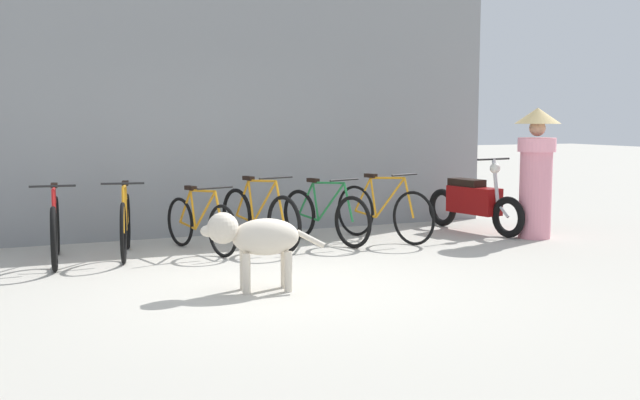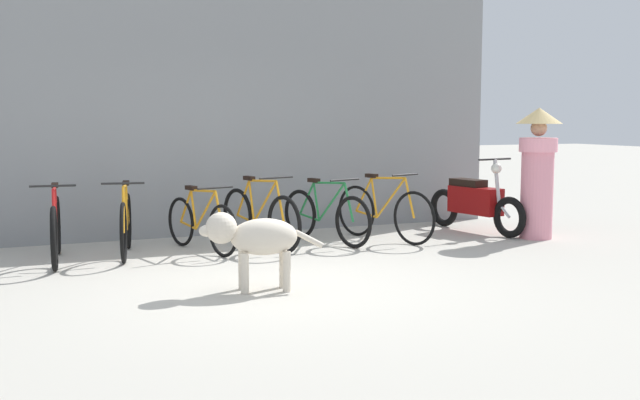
# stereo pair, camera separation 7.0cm
# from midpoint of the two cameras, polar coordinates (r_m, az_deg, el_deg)

# --- Properties ---
(ground_plane) EXTENTS (60.00, 60.00, 0.00)m
(ground_plane) POSITION_cam_midpoint_polar(r_m,az_deg,el_deg) (7.20, -2.31, -6.31)
(ground_plane) COLOR #B7B2A5
(shop_wall_back) EXTENTS (8.66, 0.20, 3.39)m
(shop_wall_back) POSITION_cam_midpoint_polar(r_m,az_deg,el_deg) (10.13, -8.77, 6.92)
(shop_wall_back) COLOR gray
(shop_wall_back) RESTS_ON ground
(bicycle_0) EXTENTS (0.46, 1.72, 0.88)m
(bicycle_0) POSITION_cam_midpoint_polar(r_m,az_deg,el_deg) (8.63, -19.27, -2.14)
(bicycle_0) COLOR black
(bicycle_0) RESTS_ON ground
(bicycle_1) EXTENTS (0.47, 1.61, 0.87)m
(bicycle_1) POSITION_cam_midpoint_polar(r_m,az_deg,el_deg) (8.80, -14.35, -1.81)
(bicycle_1) COLOR black
(bicycle_1) RESTS_ON ground
(bicycle_2) EXTENTS (0.56, 1.51, 0.79)m
(bicycle_2) POSITION_cam_midpoint_polar(r_m,az_deg,el_deg) (8.90, -8.85, -1.79)
(bicycle_2) COLOR black
(bicycle_2) RESTS_ON ground
(bicycle_3) EXTENTS (0.55, 1.70, 0.89)m
(bicycle_3) POSITION_cam_midpoint_polar(r_m,az_deg,el_deg) (9.11, -4.40, -1.35)
(bicycle_3) COLOR black
(bicycle_3) RESTS_ON ground
(bicycle_4) EXTENTS (0.60, 1.60, 0.83)m
(bicycle_4) POSITION_cam_midpoint_polar(r_m,az_deg,el_deg) (9.41, 0.63, -1.22)
(bicycle_4) COLOR black
(bicycle_4) RESTS_ON ground
(bicycle_5) EXTENTS (0.63, 1.61, 0.88)m
(bicycle_5) POSITION_cam_midpoint_polar(r_m,az_deg,el_deg) (9.63, 5.10, -0.93)
(bicycle_5) COLOR black
(bicycle_5) RESTS_ON ground
(motorcycle) EXTENTS (0.58, 1.81, 1.04)m
(motorcycle) POSITION_cam_midpoint_polar(r_m,az_deg,el_deg) (10.53, 11.94, -0.18)
(motorcycle) COLOR black
(motorcycle) RESTS_ON ground
(stray_dog) EXTENTS (1.13, 0.45, 0.73)m
(stray_dog) POSITION_cam_midpoint_polar(r_m,az_deg,el_deg) (6.78, -4.77, -2.86)
(stray_dog) COLOR beige
(stray_dog) RESTS_ON ground
(person_in_robes) EXTENTS (0.83, 0.83, 1.70)m
(person_in_robes) POSITION_cam_midpoint_polar(r_m,az_deg,el_deg) (10.12, 16.44, 2.46)
(person_in_robes) COLOR pink
(person_in_robes) RESTS_ON ground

